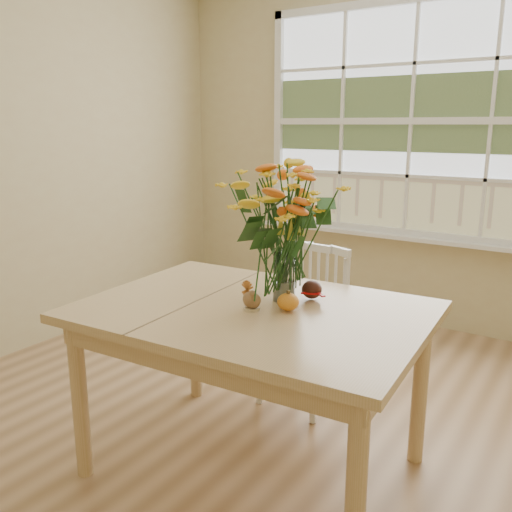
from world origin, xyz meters
The scene contains 9 objects.
floor centered at (0.00, 0.00, -0.01)m, with size 4.00×4.50×0.01m, color #966F48.
wall_back centered at (0.00, 2.25, 1.35)m, with size 4.00×0.02×2.70m, color #C9B580.
window centered at (0.00, 2.21, 1.53)m, with size 2.42×0.12×1.74m.
dining_table centered at (0.09, 0.01, 0.68)m, with size 1.49×1.11×0.77m.
windsor_chair centered at (-0.02, 0.72, 0.49)m, with size 0.42×0.40×0.86m.
flower_vase centered at (0.15, 0.16, 1.10)m, with size 0.46×0.46×0.55m.
pumpkin centered at (0.23, 0.05, 0.80)m, with size 0.09×0.09×0.07m, color orange.
turkey_figurine centered at (0.10, -0.03, 0.81)m, with size 0.10×0.08×0.11m.
dark_gourd centered at (0.24, 0.24, 0.81)m, with size 0.13×0.09×0.08m.
Camera 1 is at (1.30, -1.81, 1.52)m, focal length 38.00 mm.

